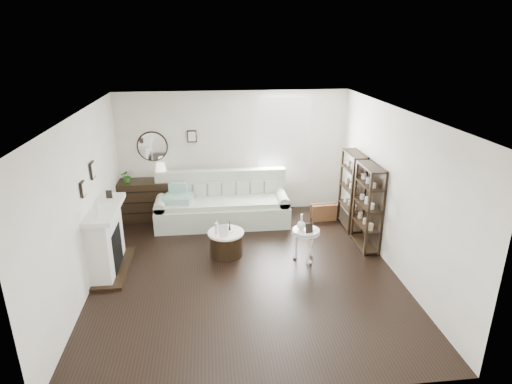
{
  "coord_description": "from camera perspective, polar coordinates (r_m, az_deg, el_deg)",
  "views": [
    {
      "loc": [
        -0.55,
        -6.39,
        3.79
      ],
      "look_at": [
        0.27,
        0.8,
        1.13
      ],
      "focal_mm": 30.0,
      "sensor_mm": 36.0,
      "label": 1
    }
  ],
  "objects": [
    {
      "name": "fireplace",
      "position": [
        7.64,
        -19.29,
        -6.2
      ],
      "size": [
        0.5,
        1.4,
        1.84
      ],
      "color": "white",
      "rests_on": "ground"
    },
    {
      "name": "eiffel_ped",
      "position": [
        7.58,
        7.37,
        -4.23
      ],
      "size": [
        0.13,
        0.13,
        0.18
      ],
      "primitive_type": null,
      "rotation": [
        0.0,
        0.0,
        -0.31
      ],
      "color": "black",
      "rests_on": "pedestal_table"
    },
    {
      "name": "suitcase",
      "position": [
        9.39,
        8.96,
        -2.67
      ],
      "size": [
        0.56,
        0.21,
        0.36
      ],
      "primitive_type": "cube",
      "rotation": [
        0.0,
        0.0,
        0.05
      ],
      "color": "brown",
      "rests_on": "ground"
    },
    {
      "name": "table_lamp",
      "position": [
        9.33,
        -12.55,
        2.66
      ],
      "size": [
        0.3,
        0.3,
        0.39
      ],
      "primitive_type": null,
      "rotation": [
        0.0,
        0.0,
        -0.24
      ],
      "color": "silver",
      "rests_on": "dresser"
    },
    {
      "name": "card_frame_ped",
      "position": [
        7.43,
        7.1,
        -4.8
      ],
      "size": [
        0.13,
        0.06,
        0.17
      ],
      "primitive_type": "cube",
      "rotation": [
        -0.21,
        0.0,
        0.08
      ],
      "color": "black",
      "rests_on": "pedestal_table"
    },
    {
      "name": "bottle_drum",
      "position": [
        7.63,
        -5.28,
        -4.69
      ],
      "size": [
        0.06,
        0.06,
        0.27
      ],
      "primitive_type": "cylinder",
      "color": "silver",
      "rests_on": "drum_table"
    },
    {
      "name": "drum_table",
      "position": [
        7.85,
        -4.0,
        -6.81
      ],
      "size": [
        0.66,
        0.66,
        0.46
      ],
      "rotation": [
        0.0,
        0.0,
        0.3
      ],
      "color": "black",
      "rests_on": "ground"
    },
    {
      "name": "dresser",
      "position": [
        9.58,
        -14.52,
        -1.02
      ],
      "size": [
        1.3,
        0.55,
        0.86
      ],
      "color": "black",
      "rests_on": "ground"
    },
    {
      "name": "shelf_unit_near",
      "position": [
        8.17,
        14.67,
        -1.95
      ],
      "size": [
        0.3,
        0.8,
        1.6
      ],
      "color": "black",
      "rests_on": "ground"
    },
    {
      "name": "quilt",
      "position": [
        8.94,
        -10.36,
        -0.89
      ],
      "size": [
        0.61,
        0.53,
        0.14
      ],
      "primitive_type": "cube",
      "rotation": [
        0.0,
        0.0,
        -0.15
      ],
      "color": "#227F65",
      "rests_on": "sofa"
    },
    {
      "name": "pedestal_table",
      "position": [
        7.59,
        6.68,
        -5.34
      ],
      "size": [
        0.49,
        0.49,
        0.59
      ],
      "rotation": [
        0.0,
        0.0,
        0.32
      ],
      "color": "white",
      "rests_on": "ground"
    },
    {
      "name": "eiffel_drum",
      "position": [
        7.76,
        -3.53,
        -4.57
      ],
      "size": [
        0.11,
        0.11,
        0.18
      ],
      "primitive_type": null,
      "rotation": [
        0.0,
        0.0,
        -0.1
      ],
      "color": "black",
      "rests_on": "drum_table"
    },
    {
      "name": "flask_ped",
      "position": [
        7.51,
        6.07,
        -3.99
      ],
      "size": [
        0.15,
        0.15,
        0.28
      ],
      "primitive_type": null,
      "color": "silver",
      "rests_on": "pedestal_table"
    },
    {
      "name": "potted_plant",
      "position": [
        9.4,
        -16.81,
        2.06
      ],
      "size": [
        0.3,
        0.27,
        0.28
      ],
      "primitive_type": "imported",
      "rotation": [
        0.0,
        0.0,
        0.22
      ],
      "color": "#28611B",
      "rests_on": "dresser"
    },
    {
      "name": "sofa",
      "position": [
        9.15,
        -4.52,
        -1.92
      ],
      "size": [
        2.78,
        0.96,
        1.08
      ],
      "color": "#A7AE9B",
      "rests_on": "ground"
    },
    {
      "name": "room",
      "position": [
        9.44,
        1.52,
        6.74
      ],
      "size": [
        5.5,
        5.5,
        5.5
      ],
      "color": "black",
      "rests_on": "ground"
    },
    {
      "name": "card_frame_drum",
      "position": [
        7.56,
        -4.35,
        -5.13
      ],
      "size": [
        0.17,
        0.09,
        0.22
      ],
      "primitive_type": "cube",
      "rotation": [
        -0.21,
        0.0,
        0.22
      ],
      "color": "silver",
      "rests_on": "drum_table"
    },
    {
      "name": "shelf_unit_far",
      "position": [
        8.96,
        12.68,
        0.19
      ],
      "size": [
        0.3,
        0.8,
        1.6
      ],
      "color": "black",
      "rests_on": "ground"
    }
  ]
}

